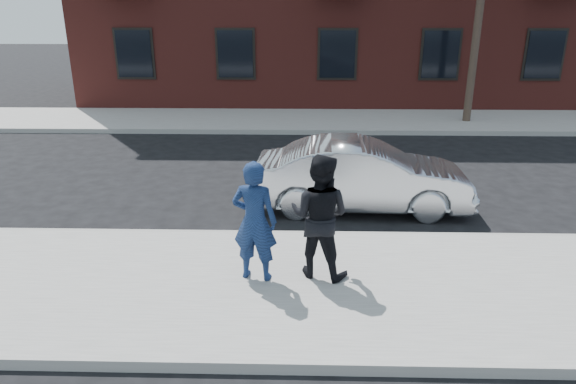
{
  "coord_description": "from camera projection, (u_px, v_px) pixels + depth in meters",
  "views": [
    {
      "loc": [
        -1.24,
        -6.7,
        3.91
      ],
      "look_at": [
        -1.42,
        0.4,
        1.32
      ],
      "focal_mm": 32.0,
      "sensor_mm": 36.0,
      "label": 1
    }
  ],
  "objects": [
    {
      "name": "far_sidewalk",
      "position": [
        336.0,
        121.0,
        18.15
      ],
      "size": [
        50.0,
        3.5,
        0.15
      ],
      "primitive_type": "cube",
      "color": "gray",
      "rests_on": "ground"
    },
    {
      "name": "near_curb",
      "position": [
        370.0,
        237.0,
        9.04
      ],
      "size": [
        50.0,
        0.1,
        0.15
      ],
      "primitive_type": "cube",
      "color": "#999691",
      "rests_on": "ground"
    },
    {
      "name": "man_peacoat",
      "position": [
        320.0,
        216.0,
        7.34
      ],
      "size": [
        1.08,
        0.97,
        1.84
      ],
      "rotation": [
        0.0,
        0.0,
        2.78
      ],
      "color": "black",
      "rests_on": "near_sidewalk"
    },
    {
      "name": "far_curb",
      "position": [
        339.0,
        132.0,
        16.46
      ],
      "size": [
        50.0,
        0.1,
        0.15
      ],
      "primitive_type": "cube",
      "color": "#999691",
      "rests_on": "ground"
    },
    {
      "name": "silver_sedan",
      "position": [
        362.0,
        176.0,
        10.26
      ],
      "size": [
        4.32,
        1.64,
        1.41
      ],
      "primitive_type": "imported",
      "rotation": [
        0.0,
        0.0,
        1.53
      ],
      "color": "#B7BABF",
      "rests_on": "ground"
    },
    {
      "name": "ground",
      "position": [
        383.0,
        286.0,
        7.61
      ],
      "size": [
        100.0,
        100.0,
        0.0
      ],
      "primitive_type": "plane",
      "color": "black",
      "rests_on": "ground"
    },
    {
      "name": "near_sidewalk",
      "position": [
        386.0,
        290.0,
        7.35
      ],
      "size": [
        50.0,
        3.5,
        0.15
      ],
      "primitive_type": "cube",
      "color": "gray",
      "rests_on": "ground"
    },
    {
      "name": "man_hoodie",
      "position": [
        255.0,
        221.0,
        7.24
      ],
      "size": [
        0.72,
        0.57,
        1.78
      ],
      "rotation": [
        0.0,
        0.0,
        2.95
      ],
      "color": "navy",
      "rests_on": "near_sidewalk"
    }
  ]
}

